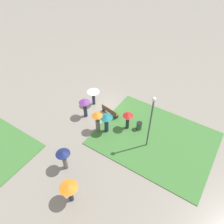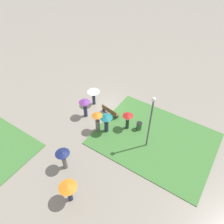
% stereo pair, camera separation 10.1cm
% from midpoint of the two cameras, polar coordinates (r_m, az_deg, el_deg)
% --- Properties ---
extents(ground_plane, '(90.00, 90.00, 0.00)m').
position_cam_midpoint_polar(ground_plane, '(21.49, -2.00, 1.23)').
color(ground_plane, gray).
extents(lawn_patch_near, '(9.64, 7.54, 0.06)m').
position_cam_midpoint_polar(lawn_patch_near, '(18.99, 11.17, -6.85)').
color(lawn_patch_near, '#427A38').
rests_on(lawn_patch_near, ground_plane).
extents(park_bench, '(1.85, 0.71, 0.90)m').
position_cam_midpoint_polar(park_bench, '(20.36, -0.42, 0.21)').
color(park_bench, brown).
rests_on(park_bench, ground_plane).
extents(lamp_post, '(0.32, 0.32, 5.09)m').
position_cam_midpoint_polar(lamp_post, '(16.09, 10.26, -1.46)').
color(lamp_post, '#474C51').
rests_on(lamp_post, ground_plane).
extents(trash_bin, '(0.50, 0.50, 0.79)m').
position_cam_midpoint_polar(trash_bin, '(19.24, 7.22, -3.71)').
color(trash_bin, '#335638').
rests_on(trash_bin, ground_plane).
extents(crowd_person_white, '(1.20, 1.20, 1.78)m').
position_cam_midpoint_polar(crowd_person_white, '(21.06, -4.76, 5.12)').
color(crowd_person_white, '#282D47').
rests_on(crowd_person_white, ground_plane).
extents(crowd_person_orange, '(0.92, 0.92, 1.98)m').
position_cam_midpoint_polar(crowd_person_orange, '(18.45, -3.68, -2.03)').
color(crowd_person_orange, slate).
rests_on(crowd_person_orange, ground_plane).
extents(crowd_person_red, '(0.90, 0.90, 1.76)m').
position_cam_midpoint_polar(crowd_person_red, '(18.62, 4.27, -1.57)').
color(crowd_person_red, '#1E3328').
rests_on(crowd_person_red, ground_plane).
extents(crowd_person_teal, '(1.08, 1.08, 1.92)m').
position_cam_midpoint_polar(crowd_person_teal, '(18.23, -1.36, -2.05)').
color(crowd_person_teal, '#282D47').
rests_on(crowd_person_teal, ground_plane).
extents(crowd_person_purple, '(1.02, 1.02, 1.87)m').
position_cam_midpoint_polar(crowd_person_purple, '(19.86, -6.96, 1.69)').
color(crowd_person_purple, '#282D47').
rests_on(crowd_person_purple, ground_plane).
extents(lone_walker_far_path, '(1.05, 1.05, 1.90)m').
position_cam_midpoint_polar(lone_walker_far_path, '(16.26, -12.46, -11.24)').
color(lone_walker_far_path, slate).
rests_on(lone_walker_far_path, ground_plane).
extents(lone_walker_mid_plaza, '(1.19, 1.19, 1.77)m').
position_cam_midpoint_polar(lone_walker_mid_plaza, '(14.84, -11.15, -19.16)').
color(lone_walker_mid_plaza, '#282D47').
rests_on(lone_walker_mid_plaza, ground_plane).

